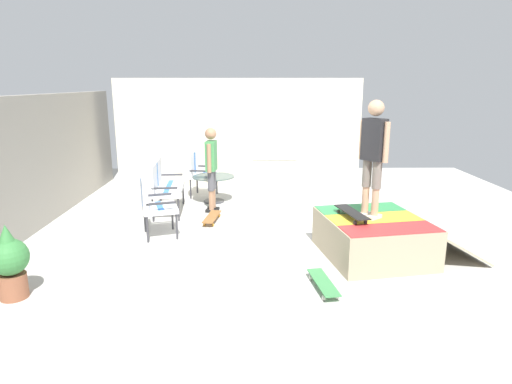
{
  "coord_description": "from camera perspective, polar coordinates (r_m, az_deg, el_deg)",
  "views": [
    {
      "loc": [
        -7.0,
        0.2,
        2.5
      ],
      "look_at": [
        0.21,
        0.11,
        0.7
      ],
      "focal_mm": 30.61,
      "sensor_mm": 36.0,
      "label": 1
    }
  ],
  "objects": [
    {
      "name": "person_watching",
      "position": [
        8.62,
        -5.85,
        3.71
      ],
      "size": [
        0.48,
        0.27,
        1.66
      ],
      "color": "black",
      "rests_on": "ground_plane"
    },
    {
      "name": "patio_bench",
      "position": [
        8.73,
        -12.15,
        1.24
      ],
      "size": [
        1.29,
        0.64,
        1.02
      ],
      "color": "#38383D",
      "rests_on": "ground_plane"
    },
    {
      "name": "person_skater",
      "position": [
        6.37,
        15.1,
        5.25
      ],
      "size": [
        0.39,
        0.36,
        1.68
      ],
      "color": "silver",
      "rests_on": "skate_ramp"
    },
    {
      "name": "patio_chair_near_house",
      "position": [
        9.91,
        -7.5,
        2.92
      ],
      "size": [
        0.7,
        0.64,
        1.02
      ],
      "color": "#38383D",
      "rests_on": "ground_plane"
    },
    {
      "name": "patio_table",
      "position": [
        9.42,
        -5.57,
        1.1
      ],
      "size": [
        0.9,
        0.9,
        0.57
      ],
      "color": "#38383D",
      "rests_on": "ground_plane"
    },
    {
      "name": "skateboard_on_ramp",
      "position": [
        6.45,
        12.39,
        -2.65
      ],
      "size": [
        0.82,
        0.37,
        0.1
      ],
      "color": "black",
      "rests_on": "skate_ramp"
    },
    {
      "name": "skateboard_spare",
      "position": [
        5.62,
        8.77,
        -11.63
      ],
      "size": [
        0.82,
        0.31,
        0.1
      ],
      "color": "#3F8C4C",
      "rests_on": "ground_plane"
    },
    {
      "name": "skate_ramp",
      "position": [
        6.7,
        15.28,
        -5.67
      ],
      "size": [
        1.85,
        2.39,
        0.6
      ],
      "color": "tan",
      "rests_on": "ground_plane"
    },
    {
      "name": "ground_plane",
      "position": [
        7.45,
        0.88,
        -6.0
      ],
      "size": [
        12.0,
        12.0,
        0.1
      ],
      "primitive_type": "cube",
      "color": "beige"
    },
    {
      "name": "back_wall_cinderblock",
      "position": [
        8.07,
        -28.81,
        2.69
      ],
      "size": [
        9.0,
        0.2,
        2.31
      ],
      "color": "gray",
      "rests_on": "ground_plane"
    },
    {
      "name": "house_facade",
      "position": [
        10.86,
        -2.24,
        7.73
      ],
      "size": [
        0.23,
        6.0,
        2.62
      ],
      "color": "beige",
      "rests_on": "ground_plane"
    },
    {
      "name": "patio_chair_by_wall",
      "position": [
        7.39,
        -13.4,
        -1.16
      ],
      "size": [
        0.76,
        0.71,
        1.02
      ],
      "color": "#38383D",
      "rests_on": "ground_plane"
    },
    {
      "name": "potted_plant",
      "position": [
        5.94,
        -29.49,
        -7.89
      ],
      "size": [
        0.44,
        0.44,
        0.92
      ],
      "color": "brown",
      "rests_on": "ground_plane"
    },
    {
      "name": "skateboard_by_bench",
      "position": [
        8.16,
        -5.77,
        -3.27
      ],
      "size": [
        0.82,
        0.3,
        0.1
      ],
      "color": "brown",
      "rests_on": "ground_plane"
    }
  ]
}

